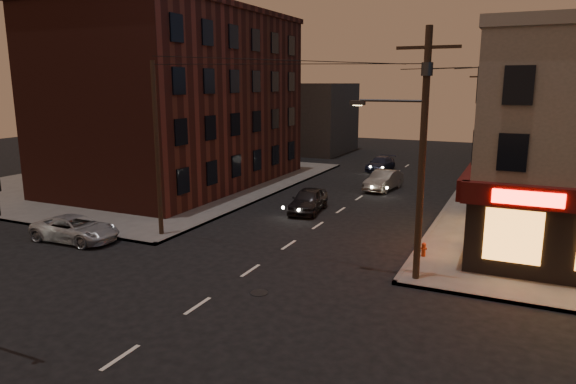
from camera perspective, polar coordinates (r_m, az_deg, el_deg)
The scene contains 14 objects.
ground at distance 19.61m, azimuth -10.01°, elevation -12.36°, with size 120.00×120.00×0.00m, color black.
sidewalk_nw at distance 44.68m, azimuth -15.14°, elevation 1.33°, with size 24.00×28.00×0.15m, color #514F4C.
brick_apartment at distance 41.81m, azimuth -11.90°, elevation 9.86°, with size 12.00×20.00×13.00m, color #4B1E18.
bg_building_ne_a at distance 52.86m, azimuth 28.82°, elevation 5.62°, with size 10.00×12.00×7.00m, color #3F3D3A.
bg_building_nw at distance 61.33m, azimuth 2.40°, elevation 8.23°, with size 9.00×10.00×8.00m, color #3F3D3A.
bg_building_ne_b at distance 66.75m, azimuth 26.34°, elevation 6.45°, with size 8.00×8.00×6.00m, color #3F3D3A.
utility_pole_main at distance 20.81m, azimuth 14.46°, elevation 5.37°, with size 4.20×0.44×10.00m.
utility_pole_far at distance 46.81m, azimuth 20.55°, elevation 7.11°, with size 0.26×0.26×9.00m, color #382619.
utility_pole_west at distance 27.40m, azimuth -14.34°, elevation 4.55°, with size 0.24×0.24×9.00m, color #382619.
suv_cross at distance 28.78m, azimuth -22.55°, elevation -3.78°, with size 2.17×4.71×1.31m, color #9FA3A8.
sedan_near at distance 32.57m, azimuth 2.26°, elevation -0.91°, with size 1.78×4.43×1.51m, color black.
sedan_mid at distance 39.85m, azimuth 10.56°, elevation 1.28°, with size 1.59×4.55×1.50m, color slate.
sedan_far at distance 48.84m, azimuth 10.24°, elevation 3.11°, with size 1.78×4.38×1.27m, color #1C2138.
fire_hydrant at distance 24.73m, azimuth 14.84°, elevation -6.11°, with size 0.30×0.30×0.66m.
Camera 1 is at (10.41, -14.54, 8.03)m, focal length 32.00 mm.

